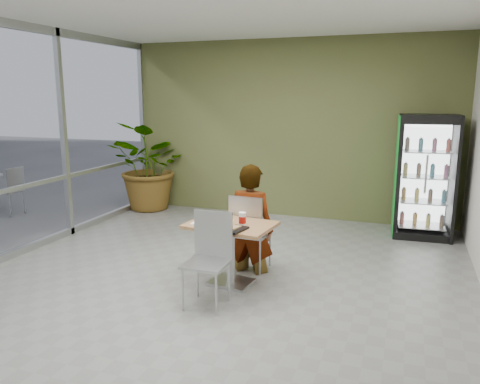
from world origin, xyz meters
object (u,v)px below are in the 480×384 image
at_px(beverage_fridge, 425,177).
at_px(potted_plant, 151,166).
at_px(chair_near, 210,251).
at_px(dining_table, 231,241).
at_px(soda_cup, 242,219).
at_px(cafeteria_tray, 226,228).
at_px(chair_far, 249,227).
at_px(seated_woman, 250,229).

height_order(beverage_fridge, potted_plant, beverage_fridge).
bearing_deg(chair_near, dining_table, 85.68).
relative_size(dining_table, soda_cup, 6.83).
height_order(cafeteria_tray, beverage_fridge, beverage_fridge).
distance_m(beverage_fridge, potted_plant, 4.95).
height_order(chair_far, cafeteria_tray, chair_far).
height_order(soda_cup, potted_plant, potted_plant).
relative_size(chair_far, seated_woman, 0.59).
xyz_separation_m(chair_near, beverage_fridge, (2.20, 3.38, 0.38)).
height_order(dining_table, beverage_fridge, beverage_fridge).
bearing_deg(cafeteria_tray, chair_far, 88.12).
bearing_deg(chair_near, soda_cup, 68.86).
xyz_separation_m(dining_table, soda_cup, (0.15, -0.03, 0.29)).
xyz_separation_m(chair_far, chair_near, (-0.10, -1.01, 0.00)).
distance_m(chair_far, chair_near, 1.01).
height_order(chair_far, seated_woman, seated_woman).
xyz_separation_m(chair_near, potted_plant, (-2.74, 3.51, 0.28)).
height_order(seated_woman, potted_plant, potted_plant).
xyz_separation_m(soda_cup, beverage_fridge, (2.01, 2.87, 0.14)).
height_order(soda_cup, cafeteria_tray, soda_cup).
distance_m(chair_near, soda_cup, 0.59).
xyz_separation_m(dining_table, potted_plant, (-2.78, 2.97, 0.32)).
height_order(seated_woman, soda_cup, seated_woman).
bearing_deg(soda_cup, beverage_fridge, 55.01).
xyz_separation_m(chair_far, soda_cup, (0.09, -0.50, 0.24)).
distance_m(seated_woman, cafeteria_tray, 0.79).
distance_m(seated_woman, potted_plant, 3.77).
bearing_deg(soda_cup, chair_near, -110.66).
xyz_separation_m(soda_cup, cafeteria_tray, (-0.12, -0.20, -0.06)).
relative_size(chair_near, cafeteria_tray, 2.39).
relative_size(dining_table, beverage_fridge, 0.54).
height_order(chair_far, potted_plant, potted_plant).
bearing_deg(soda_cup, potted_plant, 134.36).
height_order(dining_table, chair_near, chair_near).
bearing_deg(chair_far, soda_cup, 104.19).
bearing_deg(chair_far, cafeteria_tray, 91.65).
distance_m(chair_near, cafeteria_tray, 0.36).
relative_size(chair_near, beverage_fridge, 0.52).
relative_size(seated_woman, beverage_fridge, 0.87).
xyz_separation_m(chair_near, cafeteria_tray, (0.07, 0.30, 0.18)).
height_order(chair_far, chair_near, same).
bearing_deg(seated_woman, chair_far, 86.79).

